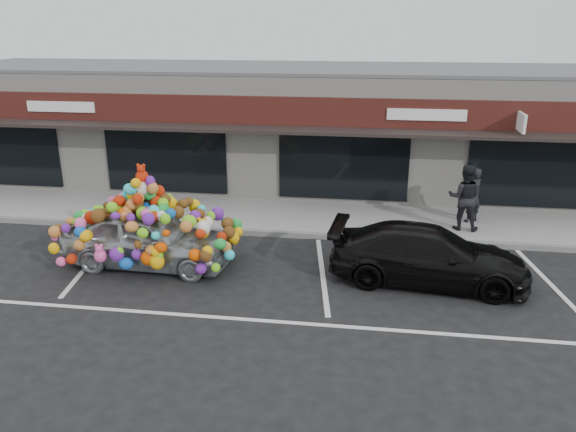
# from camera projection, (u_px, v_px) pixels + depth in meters

# --- Properties ---
(ground) EXTENTS (90.00, 90.00, 0.00)m
(ground) POSITION_uv_depth(u_px,v_px,m) (210.00, 270.00, 13.99)
(ground) COLOR black
(ground) RESTS_ON ground
(shop_building) EXTENTS (24.00, 7.20, 4.31)m
(shop_building) POSITION_uv_depth(u_px,v_px,m) (268.00, 125.00, 21.17)
(shop_building) COLOR beige
(shop_building) RESTS_ON ground
(sidewalk) EXTENTS (26.00, 3.00, 0.15)m
(sidewalk) POSITION_uv_depth(u_px,v_px,m) (244.00, 215.00, 17.70)
(sidewalk) COLOR gray
(sidewalk) RESTS_ON ground
(kerb) EXTENTS (26.00, 0.18, 0.16)m
(kerb) POSITION_uv_depth(u_px,v_px,m) (233.00, 232.00, 16.30)
(kerb) COLOR slate
(kerb) RESTS_ON ground
(parking_stripe_left) EXTENTS (0.73, 4.37, 0.01)m
(parking_stripe_left) POSITION_uv_depth(u_px,v_px,m) (93.00, 259.00, 14.61)
(parking_stripe_left) COLOR silver
(parking_stripe_left) RESTS_ON ground
(parking_stripe_mid) EXTENTS (0.73, 4.37, 0.01)m
(parking_stripe_mid) POSITION_uv_depth(u_px,v_px,m) (322.00, 273.00, 13.80)
(parking_stripe_mid) COLOR silver
(parking_stripe_mid) RESTS_ON ground
(parking_stripe_right) EXTENTS (0.73, 4.37, 0.01)m
(parking_stripe_right) POSITION_uv_depth(u_px,v_px,m) (553.00, 287.00, 13.07)
(parking_stripe_right) COLOR silver
(parking_stripe_right) RESTS_ON ground
(lane_line) EXTENTS (14.00, 0.12, 0.01)m
(lane_line) POSITION_uv_depth(u_px,v_px,m) (273.00, 321.00, 11.57)
(lane_line) COLOR silver
(lane_line) RESTS_ON ground
(toy_car) EXTENTS (3.08, 4.60, 2.64)m
(toy_car) POSITION_uv_depth(u_px,v_px,m) (147.00, 232.00, 13.98)
(toy_car) COLOR #B7BDC3
(toy_car) RESTS_ON ground
(black_sedan) EXTENTS (2.33, 4.77, 1.34)m
(black_sedan) POSITION_uv_depth(u_px,v_px,m) (428.00, 255.00, 13.15)
(black_sedan) COLOR black
(black_sedan) RESTS_ON ground
(pedestrian_a) EXTENTS (0.72, 0.66, 1.65)m
(pedestrian_a) POSITION_uv_depth(u_px,v_px,m) (473.00, 195.00, 16.65)
(pedestrian_a) COLOR #232429
(pedestrian_a) RESTS_ON sidewalk
(pedestrian_b) EXTENTS (1.03, 0.86, 1.91)m
(pedestrian_b) POSITION_uv_depth(u_px,v_px,m) (465.00, 197.00, 16.00)
(pedestrian_b) COLOR black
(pedestrian_b) RESTS_ON sidewalk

